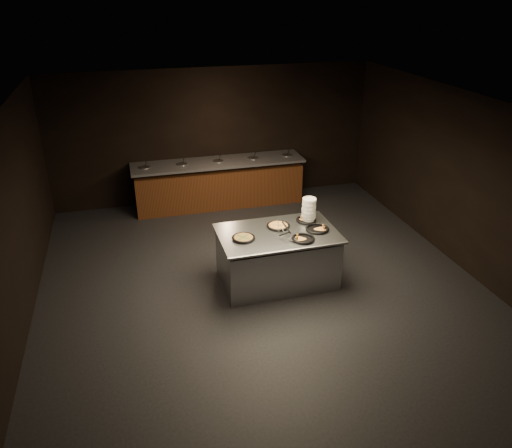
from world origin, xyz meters
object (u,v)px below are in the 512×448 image
at_px(pan_veggie_whole, 243,238).
at_px(pan_cheese_whole, 278,226).
at_px(serving_counter, 277,258).
at_px(plate_stack, 309,209).

distance_m(pan_veggie_whole, pan_cheese_whole, 0.70).
relative_size(serving_counter, pan_veggie_whole, 5.25).
bearing_deg(serving_counter, pan_cheese_whole, 69.32).
xyz_separation_m(plate_stack, pan_cheese_whole, (-0.56, -0.12, -0.17)).
relative_size(plate_stack, pan_veggie_whole, 1.06).
distance_m(serving_counter, plate_stack, 0.96).
bearing_deg(plate_stack, serving_counter, -154.22).
bearing_deg(serving_counter, pan_veggie_whole, -172.77).
relative_size(serving_counter, pan_cheese_whole, 5.00).
bearing_deg(plate_stack, pan_veggie_whole, -162.32).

